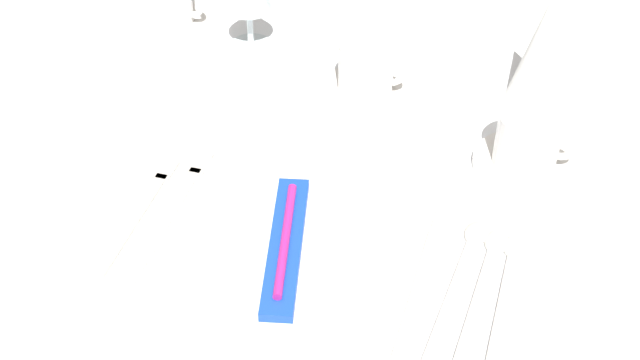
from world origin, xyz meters
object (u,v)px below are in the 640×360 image
object	(u,v)px
toothbrush_package	(286,244)
spoon_soup	(462,270)
coffee_cup_left	(168,1)
napkin_folded	(543,48)
fork_inner	(142,208)
fork_outer	(174,207)
dinner_plate	(286,255)
coffee_cup_right	(529,139)
coffee_cup_far	(367,67)
spoon_tea	(508,286)
dinner_knife	(421,286)
spoon_dessert	(485,279)

from	to	relation	value
toothbrush_package	spoon_soup	bearing A→B (deg)	13.56
coffee_cup_left	napkin_folded	world-z (taller)	napkin_folded
fork_inner	toothbrush_package	bearing A→B (deg)	-6.55
fork_outer	fork_inner	world-z (taller)	same
dinner_plate	fork_inner	bearing A→B (deg)	173.45
coffee_cup_right	coffee_cup_far	xyz separation A→B (m)	(-0.23, 0.08, 0.00)
spoon_tea	toothbrush_package	bearing A→B (deg)	-170.65
coffee_cup_right	spoon_tea	bearing A→B (deg)	-85.88
dinner_knife	spoon_dessert	bearing A→B (deg)	26.59
coffee_cup_right	coffee_cup_far	bearing A→B (deg)	160.58
toothbrush_package	fork_inner	world-z (taller)	toothbrush_package
dinner_plate	fork_inner	distance (m)	0.19
toothbrush_package	coffee_cup_far	world-z (taller)	coffee_cup_far
fork_outer	napkin_folded	distance (m)	0.53
dinner_plate	coffee_cup_far	size ratio (longest dim) A/B	2.55
fork_outer	dinner_plate	bearing A→B (deg)	-12.77
spoon_dessert	coffee_cup_far	bearing A→B (deg)	127.82
fork_outer	napkin_folded	xyz separation A→B (m)	(0.38, 0.37, 0.08)
toothbrush_package	spoon_dessert	world-z (taller)	toothbrush_package
coffee_cup_far	dinner_plate	bearing A→B (deg)	-89.53
spoon_soup	spoon_dessert	bearing A→B (deg)	-9.64
coffee_cup_left	spoon_tea	bearing A→B (deg)	-31.86
dinner_knife	napkin_folded	xyz separation A→B (m)	(0.06, 0.39, 0.08)
fork_inner	spoon_dessert	bearing A→B (deg)	2.76
spoon_tea	coffee_cup_left	bearing A→B (deg)	148.14
coffee_cup_left	coffee_cup_right	world-z (taller)	coffee_cup_right
toothbrush_package	coffee_cup_left	bearing A→B (deg)	130.01
dinner_knife	napkin_folded	bearing A→B (deg)	80.71
napkin_folded	coffee_cup_far	bearing A→B (deg)	-161.82
toothbrush_package	coffee_cup_left	world-z (taller)	coffee_cup_left
fork_inner	spoon_soup	distance (m)	0.39
spoon_soup	fork_inner	bearing A→B (deg)	-176.38
spoon_dessert	coffee_cup_right	world-z (taller)	coffee_cup_right
dinner_plate	coffee_cup_far	xyz separation A→B (m)	(-0.00, 0.33, 0.04)
dinner_plate	dinner_knife	world-z (taller)	dinner_plate
coffee_cup_right	napkin_folded	bearing A→B (deg)	94.22
dinner_plate	spoon_dessert	world-z (taller)	dinner_plate
fork_outer	spoon_dessert	xyz separation A→B (m)	(0.38, 0.01, 0.00)
spoon_soup	napkin_folded	bearing A→B (deg)	85.88
dinner_knife	fork_inner	bearing A→B (deg)	177.92
dinner_plate	coffee_cup_left	bearing A→B (deg)	130.01
fork_inner	spoon_dessert	world-z (taller)	spoon_dessert
dinner_plate	fork_inner	size ratio (longest dim) A/B	1.24
coffee_cup_left	fork_outer	bearing A→B (deg)	-63.76
spoon_tea	coffee_cup_far	world-z (taller)	coffee_cup_far
fork_outer	coffee_cup_far	distance (m)	0.33
dinner_knife	napkin_folded	world-z (taller)	napkin_folded
spoon_soup	coffee_cup_right	distance (m)	0.21
toothbrush_package	spoon_soup	distance (m)	0.20
coffee_cup_far	fork_outer	bearing A→B (deg)	-117.79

